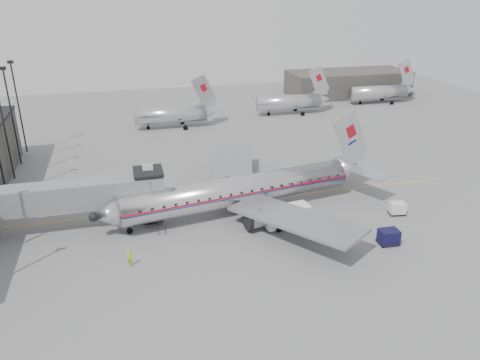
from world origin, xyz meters
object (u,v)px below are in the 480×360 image
object	(u,v)px
service_van	(288,216)
baggage_cart_navy	(389,237)
ramp_worker	(130,259)
baggage_cart_white	(397,208)
airliner	(244,190)

from	to	relation	value
service_van	baggage_cart_navy	xyz separation A→B (m)	(9.33, -6.68, -0.42)
ramp_worker	baggage_cart_navy	bearing A→B (deg)	-45.06
baggage_cart_navy	baggage_cart_white	world-z (taller)	baggage_cart_navy
baggage_cart_navy	ramp_worker	size ratio (longest dim) A/B	1.27
baggage_cart_navy	baggage_cart_white	xyz separation A→B (m)	(4.90, 6.15, -0.10)
airliner	service_van	world-z (taller)	airliner
baggage_cart_white	ramp_worker	size ratio (longest dim) A/B	1.22
baggage_cart_navy	ramp_worker	world-z (taller)	ramp_worker
baggage_cart_navy	airliner	bearing A→B (deg)	140.81
airliner	baggage_cart_white	size ratio (longest dim) A/B	16.72
airliner	service_van	size ratio (longest dim) A/B	6.52
baggage_cart_white	airliner	bearing A→B (deg)	173.01
airliner	ramp_worker	bearing A→B (deg)	-156.89
service_van	ramp_worker	distance (m)	18.78
airliner	baggage_cart_navy	distance (m)	17.83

